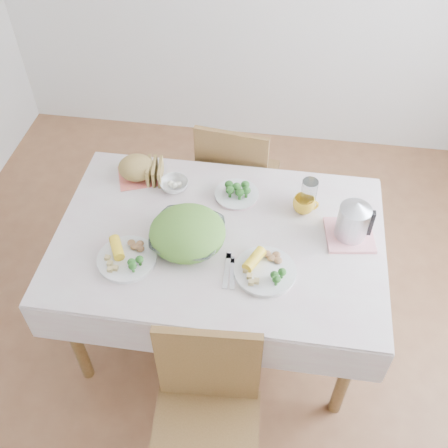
# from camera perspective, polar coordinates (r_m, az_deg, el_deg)

# --- Properties ---
(floor) EXTENTS (3.60, 3.60, 0.00)m
(floor) POSITION_cam_1_polar(r_m,az_deg,el_deg) (3.01, -0.44, -10.96)
(floor) COLOR brown
(floor) RESTS_ON ground
(dining_table) EXTENTS (1.40, 0.90, 0.75)m
(dining_table) POSITION_cam_1_polar(r_m,az_deg,el_deg) (2.70, -0.48, -6.73)
(dining_table) COLOR brown
(dining_table) RESTS_ON floor
(tablecloth) EXTENTS (1.50, 1.00, 0.01)m
(tablecloth) POSITION_cam_1_polar(r_m,az_deg,el_deg) (2.41, -0.54, -1.34)
(tablecloth) COLOR beige
(tablecloth) RESTS_ON dining_table
(chair_near) EXTENTS (0.45, 0.45, 0.94)m
(chair_near) POSITION_cam_1_polar(r_m,az_deg,el_deg) (2.23, -2.11, -22.36)
(chair_near) COLOR brown
(chair_near) RESTS_ON floor
(chair_far) EXTENTS (0.47, 0.47, 0.93)m
(chair_far) POSITION_cam_1_polar(r_m,az_deg,el_deg) (3.13, 1.63, 5.16)
(chair_far) COLOR brown
(chair_far) RESTS_ON floor
(salad_bowl) EXTENTS (0.35, 0.35, 0.08)m
(salad_bowl) POSITION_cam_1_polar(r_m,az_deg,el_deg) (2.35, -3.98, -1.37)
(salad_bowl) COLOR white
(salad_bowl) RESTS_ON tablecloth
(dinner_plate_left) EXTENTS (0.29, 0.29, 0.02)m
(dinner_plate_left) POSITION_cam_1_polar(r_m,az_deg,el_deg) (2.33, -10.51, -3.79)
(dinner_plate_left) COLOR white
(dinner_plate_left) RESTS_ON tablecloth
(dinner_plate_right) EXTENTS (0.38, 0.38, 0.02)m
(dinner_plate_right) POSITION_cam_1_polar(r_m,az_deg,el_deg) (2.26, 4.49, -5.17)
(dinner_plate_right) COLOR white
(dinner_plate_right) RESTS_ON tablecloth
(broccoli_plate) EXTENTS (0.24, 0.24, 0.02)m
(broccoli_plate) POSITION_cam_1_polar(r_m,az_deg,el_deg) (2.58, 1.38, 3.23)
(broccoli_plate) COLOR beige
(broccoli_plate) RESTS_ON tablecloth
(napkin) EXTENTS (0.25, 0.25, 0.00)m
(napkin) POSITION_cam_1_polar(r_m,az_deg,el_deg) (2.72, -9.34, 5.17)
(napkin) COLOR #EC6D5B
(napkin) RESTS_ON tablecloth
(bread_loaf) EXTENTS (0.24, 0.23, 0.11)m
(bread_loaf) POSITION_cam_1_polar(r_m,az_deg,el_deg) (2.69, -9.49, 6.06)
(bread_loaf) COLOR olive
(bread_loaf) RESTS_ON napkin
(fruit_bowl) EXTENTS (0.15, 0.15, 0.04)m
(fruit_bowl) POSITION_cam_1_polar(r_m,az_deg,el_deg) (2.62, -5.44, 4.27)
(fruit_bowl) COLOR white
(fruit_bowl) RESTS_ON tablecloth
(yellow_mug) EXTENTS (0.13, 0.13, 0.08)m
(yellow_mug) POSITION_cam_1_polar(r_m,az_deg,el_deg) (2.51, 8.67, 2.11)
(yellow_mug) COLOR gold
(yellow_mug) RESTS_ON tablecloth
(glass_tumbler) EXTENTS (0.10, 0.10, 0.15)m
(glass_tumbler) POSITION_cam_1_polar(r_m,az_deg,el_deg) (2.53, 9.20, 3.22)
(glass_tumbler) COLOR white
(glass_tumbler) RESTS_ON tablecloth
(pink_tray) EXTENTS (0.24, 0.24, 0.02)m
(pink_tray) POSITION_cam_1_polar(r_m,az_deg,el_deg) (2.46, 13.48, -1.18)
(pink_tray) COLOR pink
(pink_tray) RESTS_ON tablecloth
(electric_kettle) EXTENTS (0.18, 0.18, 0.20)m
(electric_kettle) POSITION_cam_1_polar(r_m,az_deg,el_deg) (2.38, 13.94, 0.64)
(electric_kettle) COLOR #B2B5BA
(electric_kettle) RESTS_ON pink_tray
(fork_left) EXTENTS (0.04, 0.17, 0.00)m
(fork_left) POSITION_cam_1_polar(r_m,az_deg,el_deg) (2.26, 0.90, -5.43)
(fork_left) COLOR silver
(fork_left) RESTS_ON tablecloth
(fork_right) EXTENTS (0.03, 0.20, 0.00)m
(fork_right) POSITION_cam_1_polar(r_m,az_deg,el_deg) (2.27, 0.30, -5.10)
(fork_right) COLOR silver
(fork_right) RESTS_ON tablecloth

